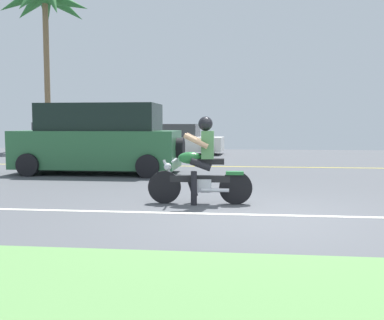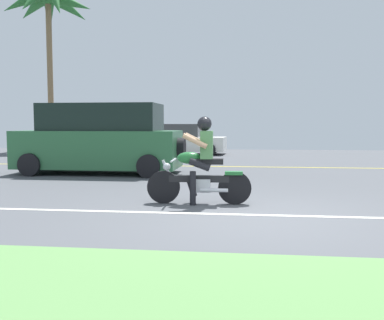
{
  "view_description": "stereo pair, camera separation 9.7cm",
  "coord_description": "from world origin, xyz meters",
  "px_view_note": "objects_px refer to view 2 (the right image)",
  "views": [
    {
      "loc": [
        -0.19,
        -6.9,
        1.47
      ],
      "look_at": [
        -1.24,
        2.72,
        0.66
      ],
      "focal_mm": 41.0,
      "sensor_mm": 36.0,
      "label": 1
    },
    {
      "loc": [
        -0.09,
        -6.88,
        1.47
      ],
      "look_at": [
        -1.24,
        2.72,
        0.66
      ],
      "focal_mm": 41.0,
      "sensor_mm": 36.0,
      "label": 2
    }
  ],
  "objects_px": {
    "parked_car_1": "(178,140)",
    "palm_tree_0": "(48,6)",
    "suv_nearby": "(100,140)",
    "parked_car_0": "(63,139)",
    "motorcyclist": "(200,167)"
  },
  "relations": [
    {
      "from": "motorcyclist",
      "to": "suv_nearby",
      "type": "relative_size",
      "value": 0.39
    },
    {
      "from": "suv_nearby",
      "to": "parked_car_1",
      "type": "relative_size",
      "value": 1.09
    },
    {
      "from": "motorcyclist",
      "to": "palm_tree_0",
      "type": "distance_m",
      "value": 19.11
    },
    {
      "from": "suv_nearby",
      "to": "parked_car_1",
      "type": "height_order",
      "value": "suv_nearby"
    },
    {
      "from": "motorcyclist",
      "to": "parked_car_0",
      "type": "bearing_deg",
      "value": 122.48
    },
    {
      "from": "suv_nearby",
      "to": "motorcyclist",
      "type": "bearing_deg",
      "value": -53.32
    },
    {
      "from": "palm_tree_0",
      "to": "parked_car_0",
      "type": "bearing_deg",
      "value": -55.32
    },
    {
      "from": "parked_car_1",
      "to": "suv_nearby",
      "type": "bearing_deg",
      "value": -97.04
    },
    {
      "from": "suv_nearby",
      "to": "parked_car_1",
      "type": "bearing_deg",
      "value": 82.96
    },
    {
      "from": "parked_car_1",
      "to": "parked_car_0",
      "type": "bearing_deg",
      "value": -174.77
    },
    {
      "from": "parked_car_1",
      "to": "palm_tree_0",
      "type": "relative_size",
      "value": 0.49
    },
    {
      "from": "palm_tree_0",
      "to": "parked_car_1",
      "type": "bearing_deg",
      "value": -15.46
    },
    {
      "from": "parked_car_1",
      "to": "motorcyclist",
      "type": "bearing_deg",
      "value": -79.59
    },
    {
      "from": "suv_nearby",
      "to": "palm_tree_0",
      "type": "relative_size",
      "value": 0.54
    },
    {
      "from": "parked_car_1",
      "to": "palm_tree_0",
      "type": "bearing_deg",
      "value": 164.54
    }
  ]
}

